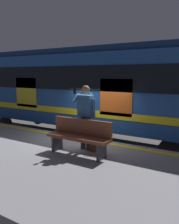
{
  "coord_description": "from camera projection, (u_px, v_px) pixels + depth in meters",
  "views": [
    {
      "loc": [
        -4.29,
        6.45,
        3.01
      ],
      "look_at": [
        -0.39,
        0.3,
        1.87
      ],
      "focal_mm": 38.63,
      "sensor_mm": 36.0,
      "label": 1
    }
  ],
  "objects": [
    {
      "name": "track_rail_far",
      "position": [
        123.0,
        141.0,
        10.65
      ],
      "size": [
        19.89,
        0.08,
        0.16
      ],
      "primitive_type": "cube",
      "color": "slate",
      "rests_on": "ground"
    },
    {
      "name": "platform",
      "position": [
        37.0,
        173.0,
        6.21
      ],
      "size": [
        15.3,
        4.39,
        0.97
      ],
      "primitive_type": "cube",
      "color": "gray",
      "rests_on": "ground"
    },
    {
      "name": "passenger",
      "position": [
        86.0,
        112.0,
        6.48
      ],
      "size": [
        0.57,
        0.55,
        1.76
      ],
      "color": "#383347",
      "rests_on": "platform"
    },
    {
      "name": "track_rail_near",
      "position": [
        107.0,
        150.0,
        9.45
      ],
      "size": [
        19.89,
        0.08,
        0.16
      ],
      "primitive_type": "cube",
      "color": "slate",
      "rests_on": "ground"
    },
    {
      "name": "train_carriage",
      "position": [
        85.0,
        87.0,
        10.47
      ],
      "size": [
        12.37,
        2.81,
        3.87
      ],
      "color": "#1E478C",
      "rests_on": "ground"
    },
    {
      "name": "ground_plane",
      "position": [
        85.0,
        165.0,
        8.11
      ],
      "size": [
        25.02,
        25.02,
        0.0
      ],
      "primitive_type": "plane",
      "color": "#4C4742"
    },
    {
      "name": "handbag",
      "position": [
        97.0,
        145.0,
        6.4
      ],
      "size": [
        0.37,
        0.33,
        0.39
      ],
      "color": "#59331E",
      "rests_on": "platform"
    },
    {
      "name": "bench",
      "position": [
        79.0,
        135.0,
        6.17
      ],
      "size": [
        1.73,
        0.44,
        0.9
      ],
      "color": "brown",
      "rests_on": "platform"
    },
    {
      "name": "safety_line",
      "position": [
        79.0,
        139.0,
        7.71
      ],
      "size": [
        14.99,
        0.16,
        0.01
      ],
      "primitive_type": "cube",
      "color": "yellow",
      "rests_on": "platform"
    }
  ]
}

